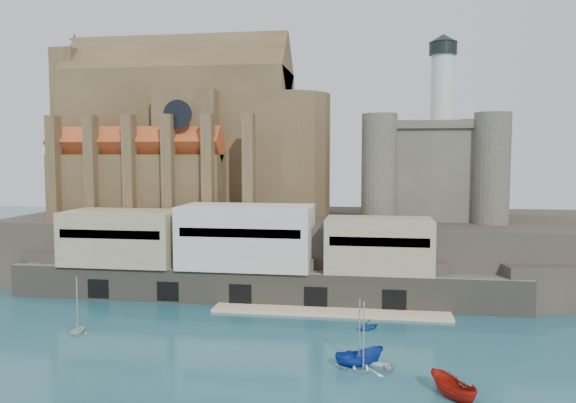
% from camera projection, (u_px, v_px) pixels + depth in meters
% --- Properties ---
extents(ground, '(300.00, 300.00, 0.00)m').
position_uv_depth(ground, '(295.00, 364.00, 53.37)').
color(ground, '#194954').
rests_on(ground, ground).
extents(promontory, '(100.00, 36.00, 10.00)m').
position_uv_depth(promontory, '(327.00, 247.00, 91.79)').
color(promontory, '#29231E').
rests_on(promontory, ground).
extents(quay, '(70.00, 12.00, 13.05)m').
position_uv_depth(quay, '(245.00, 256.00, 77.15)').
color(quay, '#5E584B').
rests_on(quay, ground).
extents(church, '(47.00, 25.93, 30.51)m').
position_uv_depth(church, '(190.00, 142.00, 96.44)').
color(church, '#4E3C24').
rests_on(church, promontory).
extents(castle_keep, '(21.20, 21.20, 29.30)m').
position_uv_depth(castle_keep, '(430.00, 165.00, 89.94)').
color(castle_keep, '#49453A').
rests_on(castle_keep, promontory).
extents(boat_2, '(2.59, 2.56, 5.01)m').
position_uv_depth(boat_2, '(359.00, 365.00, 53.17)').
color(boat_2, '#103095').
rests_on(boat_2, ground).
extents(boat_4, '(2.37, 1.48, 2.72)m').
position_uv_depth(boat_4, '(78.00, 333.00, 62.80)').
color(boat_4, silver).
rests_on(boat_4, ground).
extents(boat_5, '(2.69, 2.71, 5.12)m').
position_uv_depth(boat_5, '(452.00, 397.00, 46.10)').
color(boat_5, '#9D170B').
rests_on(boat_5, ground).
extents(boat_6, '(1.34, 3.82, 5.26)m').
position_uv_depth(boat_6, '(363.00, 369.00, 52.22)').
color(boat_6, white).
rests_on(boat_6, ground).
extents(boat_7, '(2.74, 2.87, 2.87)m').
position_uv_depth(boat_7, '(368.00, 329.00, 64.08)').
color(boat_7, '#1E5397').
rests_on(boat_7, ground).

